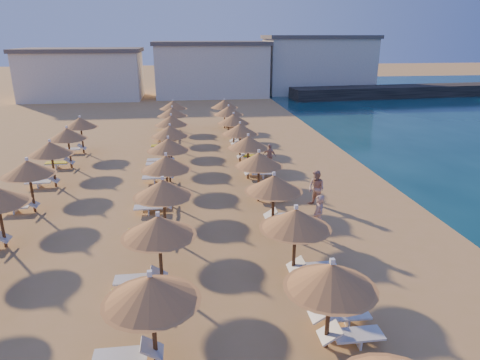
{
  "coord_description": "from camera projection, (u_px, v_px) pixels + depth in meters",
  "views": [
    {
      "loc": [
        -1.56,
        -15.94,
        8.14
      ],
      "look_at": [
        1.02,
        4.0,
        1.3
      ],
      "focal_mm": 32.0,
      "sensor_mm": 36.0,
      "label": 1
    }
  ],
  "objects": [
    {
      "name": "loungers",
      "position": [
        182.0,
        199.0,
        21.45
      ],
      "size": [
        14.18,
        38.2,
        0.66
      ],
      "color": "white",
      "rests_on": "ground"
    },
    {
      "name": "parasol_row_east",
      "position": [
        259.0,
        160.0,
        21.39
      ],
      "size": [
        2.48,
        39.17,
        2.73
      ],
      "color": "brown",
      "rests_on": "ground"
    },
    {
      "name": "beachgoer_b",
      "position": [
        316.0,
        189.0,
        21.13
      ],
      "size": [
        1.07,
        1.13,
        1.85
      ],
      "primitive_type": "imported",
      "rotation": [
        0.0,
        0.0,
        -1.03
      ],
      "color": "tan",
      "rests_on": "ground"
    },
    {
      "name": "beachgoer_c",
      "position": [
        269.0,
        156.0,
        27.49
      ],
      "size": [
        0.95,
        0.83,
        1.53
      ],
      "primitive_type": "imported",
      "rotation": [
        0.0,
        0.0,
        -0.63
      ],
      "color": "tan",
      "rests_on": "ground"
    },
    {
      "name": "jetty",
      "position": [
        397.0,
        91.0,
        58.76
      ],
      "size": [
        30.23,
        6.53,
        1.5
      ],
      "primitive_type": "cube",
      "rotation": [
        0.0,
        0.0,
        0.08
      ],
      "color": "black",
      "rests_on": "ground"
    },
    {
      "name": "beachgoer_a",
      "position": [
        318.0,
        217.0,
        17.73
      ],
      "size": [
        0.49,
        0.72,
        1.92
      ],
      "primitive_type": "imported",
      "rotation": [
        0.0,
        0.0,
        -1.53
      ],
      "color": "tan",
      "rests_on": "ground"
    },
    {
      "name": "hotel_blocks",
      "position": [
        216.0,
        68.0,
        59.44
      ],
      "size": [
        48.32,
        10.92,
        8.1
      ],
      "color": "white",
      "rests_on": "ground"
    },
    {
      "name": "parasol_row_west",
      "position": [
        166.0,
        164.0,
        20.83
      ],
      "size": [
        2.48,
        39.17,
        2.73
      ],
      "color": "brown",
      "rests_on": "ground"
    },
    {
      "name": "parasol_row_inland",
      "position": [
        28.0,
        169.0,
        20.05
      ],
      "size": [
        2.48,
        24.49,
        2.73
      ],
      "color": "brown",
      "rests_on": "ground"
    },
    {
      "name": "ground",
      "position": [
        228.0,
        241.0,
        17.77
      ],
      "size": [
        220.0,
        220.0,
        0.0
      ],
      "primitive_type": "plane",
      "color": "tan",
      "rests_on": "ground"
    }
  ]
}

